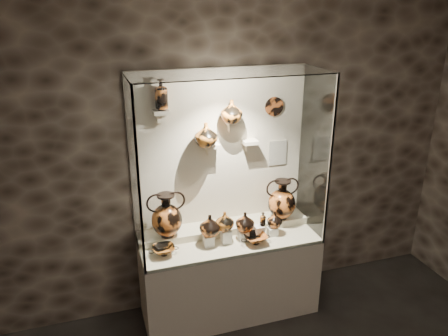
# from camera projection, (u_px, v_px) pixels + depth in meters

# --- Properties ---
(wall_back) EXTENTS (5.00, 0.02, 3.20)m
(wall_back) POSITION_uv_depth(u_px,v_px,m) (219.00, 152.00, 4.17)
(wall_back) COLOR #2C231B
(wall_back) RESTS_ON ground
(plinth) EXTENTS (1.70, 0.60, 0.80)m
(plinth) POSITION_uv_depth(u_px,v_px,m) (229.00, 277.00, 4.31)
(plinth) COLOR beige
(plinth) RESTS_ON floor
(front_tier) EXTENTS (1.68, 0.58, 0.03)m
(front_tier) POSITION_uv_depth(u_px,v_px,m) (229.00, 240.00, 4.16)
(front_tier) COLOR beige
(front_tier) RESTS_ON plinth
(rear_tier) EXTENTS (1.70, 0.25, 0.10)m
(rear_tier) POSITION_uv_depth(u_px,v_px,m) (224.00, 229.00, 4.30)
(rear_tier) COLOR beige
(rear_tier) RESTS_ON plinth
(back_panel) EXTENTS (1.70, 0.03, 1.60)m
(back_panel) POSITION_uv_depth(u_px,v_px,m) (219.00, 152.00, 4.16)
(back_panel) COLOR beige
(back_panel) RESTS_ON plinth
(glass_front) EXTENTS (1.70, 0.01, 1.60)m
(glass_front) POSITION_uv_depth(u_px,v_px,m) (241.00, 175.00, 3.62)
(glass_front) COLOR white
(glass_front) RESTS_ON plinth
(glass_left) EXTENTS (0.01, 0.60, 1.60)m
(glass_left) POSITION_uv_depth(u_px,v_px,m) (134.00, 174.00, 3.64)
(glass_left) COLOR white
(glass_left) RESTS_ON plinth
(glass_right) EXTENTS (0.01, 0.60, 1.60)m
(glass_right) POSITION_uv_depth(u_px,v_px,m) (315.00, 154.00, 4.12)
(glass_right) COLOR white
(glass_right) RESTS_ON plinth
(glass_top) EXTENTS (1.70, 0.60, 0.01)m
(glass_top) POSITION_uv_depth(u_px,v_px,m) (230.00, 73.00, 3.60)
(glass_top) COLOR white
(glass_top) RESTS_ON back_panel
(frame_post_left) EXTENTS (0.02, 0.02, 1.60)m
(frame_post_left) POSITION_uv_depth(u_px,v_px,m) (139.00, 187.00, 3.38)
(frame_post_left) COLOR gray
(frame_post_left) RESTS_ON plinth
(frame_post_right) EXTENTS (0.02, 0.02, 1.60)m
(frame_post_right) POSITION_uv_depth(u_px,v_px,m) (330.00, 164.00, 3.86)
(frame_post_right) COLOR gray
(frame_post_right) RESTS_ON plinth
(pedestal_a) EXTENTS (0.09, 0.09, 0.10)m
(pedestal_a) POSITION_uv_depth(u_px,v_px,m) (209.00, 240.00, 4.03)
(pedestal_a) COLOR silver
(pedestal_a) RESTS_ON front_tier
(pedestal_b) EXTENTS (0.09, 0.09, 0.13)m
(pedestal_b) POSITION_uv_depth(u_px,v_px,m) (226.00, 236.00, 4.07)
(pedestal_b) COLOR silver
(pedestal_b) RESTS_ON front_tier
(pedestal_c) EXTENTS (0.09, 0.09, 0.09)m
(pedestal_c) POSITION_uv_depth(u_px,v_px,m) (243.00, 235.00, 4.13)
(pedestal_c) COLOR silver
(pedestal_c) RESTS_ON front_tier
(pedestal_d) EXTENTS (0.09, 0.09, 0.12)m
(pedestal_d) POSITION_uv_depth(u_px,v_px,m) (259.00, 231.00, 4.17)
(pedestal_d) COLOR silver
(pedestal_d) RESTS_ON front_tier
(pedestal_e) EXTENTS (0.09, 0.09, 0.08)m
(pedestal_e) POSITION_uv_depth(u_px,v_px,m) (272.00, 231.00, 4.22)
(pedestal_e) COLOR silver
(pedestal_e) RESTS_ON front_tier
(bracket_ul) EXTENTS (0.14, 0.12, 0.04)m
(bracket_ul) POSITION_uv_depth(u_px,v_px,m) (161.00, 112.00, 3.78)
(bracket_ul) COLOR beige
(bracket_ul) RESTS_ON back_panel
(bracket_ca) EXTENTS (0.14, 0.12, 0.04)m
(bracket_ca) POSITION_uv_depth(u_px,v_px,m) (211.00, 146.00, 4.03)
(bracket_ca) COLOR beige
(bracket_ca) RESTS_ON back_panel
(bracket_cb) EXTENTS (0.10, 0.12, 0.04)m
(bracket_cb) POSITION_uv_depth(u_px,v_px,m) (232.00, 123.00, 4.02)
(bracket_cb) COLOR beige
(bracket_cb) RESTS_ON back_panel
(bracket_cc) EXTENTS (0.14, 0.12, 0.04)m
(bracket_cc) POSITION_uv_depth(u_px,v_px,m) (250.00, 142.00, 4.14)
(bracket_cc) COLOR beige
(bracket_cc) RESTS_ON back_panel
(amphora_left) EXTENTS (0.38, 0.38, 0.43)m
(amphora_left) POSITION_uv_depth(u_px,v_px,m) (167.00, 215.00, 4.00)
(amphora_left) COLOR #CF6827
(amphora_left) RESTS_ON rear_tier
(amphora_right) EXTENTS (0.37, 0.37, 0.41)m
(amphora_right) POSITION_uv_depth(u_px,v_px,m) (282.00, 199.00, 4.34)
(amphora_right) COLOR #CF6827
(amphora_right) RESTS_ON rear_tier
(jug_a) EXTENTS (0.24, 0.24, 0.20)m
(jug_a) POSITION_uv_depth(u_px,v_px,m) (210.00, 225.00, 3.99)
(jug_a) COLOR #CF6827
(jug_a) RESTS_ON pedestal_a
(jug_b) EXTENTS (0.18, 0.18, 0.18)m
(jug_b) POSITION_uv_depth(u_px,v_px,m) (225.00, 221.00, 4.03)
(jug_b) COLOR #BA6520
(jug_b) RESTS_ON pedestal_b
(jug_c) EXTENTS (0.22, 0.22, 0.19)m
(jug_c) POSITION_uv_depth(u_px,v_px,m) (245.00, 222.00, 4.09)
(jug_c) COLOR #CF6827
(jug_c) RESTS_ON pedestal_c
(jug_e) EXTENTS (0.16, 0.16, 0.15)m
(jug_e) POSITION_uv_depth(u_px,v_px,m) (275.00, 220.00, 4.19)
(jug_e) COLOR #CF6827
(jug_e) RESTS_ON pedestal_e
(lekythos_small) EXTENTS (0.08, 0.08, 0.15)m
(lekythos_small) POSITION_uv_depth(u_px,v_px,m) (263.00, 218.00, 4.13)
(lekythos_small) COLOR #BA6520
(lekythos_small) RESTS_ON pedestal_d
(kylix_left) EXTENTS (0.27, 0.23, 0.10)m
(kylix_left) POSITION_uv_depth(u_px,v_px,m) (164.00, 250.00, 3.88)
(kylix_left) COLOR #BA6520
(kylix_left) RESTS_ON front_tier
(kylix_right) EXTENTS (0.32, 0.30, 0.11)m
(kylix_right) POSITION_uv_depth(u_px,v_px,m) (256.00, 238.00, 4.06)
(kylix_right) COLOR #CF6827
(kylix_right) RESTS_ON front_tier
(lekythos_tall) EXTENTS (0.16, 0.16, 0.30)m
(lekythos_tall) POSITION_uv_depth(u_px,v_px,m) (161.00, 93.00, 3.71)
(lekythos_tall) COLOR #CF6827
(lekythos_tall) RESTS_ON bracket_ul
(ovoid_vase_a) EXTENTS (0.24, 0.24, 0.22)m
(ovoid_vase_a) POSITION_uv_depth(u_px,v_px,m) (206.00, 135.00, 3.92)
(ovoid_vase_a) COLOR #BA6520
(ovoid_vase_a) RESTS_ON bracket_ca
(ovoid_vase_b) EXTENTS (0.26, 0.26, 0.21)m
(ovoid_vase_b) POSITION_uv_depth(u_px,v_px,m) (232.00, 111.00, 3.92)
(ovoid_vase_b) COLOR #BA6520
(ovoid_vase_b) RESTS_ON bracket_cb
(wall_plate) EXTENTS (0.18, 0.02, 0.18)m
(wall_plate) POSITION_uv_depth(u_px,v_px,m) (274.00, 106.00, 4.14)
(wall_plate) COLOR #AD5122
(wall_plate) RESTS_ON back_panel
(info_placard) EXTENTS (0.19, 0.01, 0.25)m
(info_placard) POSITION_uv_depth(u_px,v_px,m) (278.00, 153.00, 4.34)
(info_placard) COLOR beige
(info_placard) RESTS_ON back_panel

